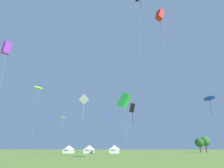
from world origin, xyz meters
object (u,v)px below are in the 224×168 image
kite_purple_box (7,48)px  kite_white_parafoil (63,118)px  kite_red_box (160,15)px  kite_blue_parafoil (209,98)px  festival_tent_right (69,149)px  tree_distant_left (205,141)px  festival_tent_left (89,149)px  tree_distant_right (199,143)px  festival_tent_center (114,149)px  kite_green_box (124,100)px  kite_blue_diamond (106,117)px  kite_white_diamond (84,101)px  kite_lime_parafoil (38,88)px  kite_black_box (132,108)px

kite_purple_box → kite_white_parafoil: size_ratio=1.63×
kite_red_box → kite_white_parafoil: 42.08m
kite_blue_parafoil → festival_tent_right: (-38.71, 22.32, -11.19)m
kite_blue_parafoil → tree_distant_left: 44.94m
festival_tent_left → tree_distant_right: 44.98m
festival_tent_center → kite_purple_box: bearing=-112.5°
kite_white_parafoil → festival_tent_left: kite_white_parafoil is taller
kite_green_box → kite_white_parafoil: bearing=128.9°
tree_distant_left → tree_distant_right: tree_distant_left is taller
festival_tent_left → kite_blue_parafoil: bearing=-35.1°
kite_green_box → tree_distant_left: (35.27, 50.17, -5.77)m
kite_purple_box → kite_blue_diamond: (14.00, 32.03, -6.48)m
festival_tent_right → kite_blue_parafoil: bearing=-30.0°
kite_white_diamond → festival_tent_left: bearing=93.3°
kite_blue_parafoil → kite_blue_diamond: 29.73m
festival_tent_right → festival_tent_center: bearing=0.0°
kite_white_diamond → kite_lime_parafoil: bearing=151.1°
kite_red_box → tree_distant_right: bearing=62.4°
kite_lime_parafoil → tree_distant_left: (64.34, 25.97, -16.79)m
kite_white_parafoil → festival_tent_center: 20.09m
kite_red_box → festival_tent_right: (-28.46, 26.02, -32.48)m
kite_red_box → kite_white_diamond: bearing=156.1°
tree_distant_right → kite_blue_parafoil: bearing=-106.5°
festival_tent_center → kite_white_diamond: bearing=-114.0°
festival_tent_left → tree_distant_left: size_ratio=0.63×
festival_tent_left → kite_blue_diamond: bearing=-47.6°
kite_blue_parafoil → kite_white_parafoil: kite_blue_parafoil is taller
kite_blue_diamond → tree_distant_right: size_ratio=2.16×
festival_tent_left → kite_white_parafoil: bearing=-140.0°
kite_lime_parafoil → kite_red_box: bearing=-26.3°
kite_blue_diamond → kite_white_parafoil: kite_blue_diamond is taller
kite_lime_parafoil → festival_tent_right: kite_lime_parafoil is taller
kite_blue_parafoil → kite_green_box: size_ratio=1.13×
kite_purple_box → festival_tent_left: 42.83m
kite_red_box → kite_white_parafoil: bearing=146.6°
kite_purple_box → kite_blue_diamond: bearing=66.4°
kite_blue_parafoil → kite_green_box: kite_blue_parafoil is taller
kite_purple_box → festival_tent_right: (0.70, 39.00, -15.98)m
kite_purple_box → kite_white_parafoil: (-0.27, 32.37, -6.49)m
kite_white_diamond → tree_distant_right: 53.00m
kite_black_box → kite_green_box: 18.68m
festival_tent_center → tree_distant_left: size_ratio=0.63×
kite_blue_diamond → tree_distant_right: 42.62m
festival_tent_right → festival_tent_center: (15.48, 0.00, 0.03)m
kite_red_box → tree_distant_right: (21.08, 40.31, -30.15)m
kite_purple_box → kite_red_box: kite_red_box is taller
kite_red_box → festival_tent_left: (-21.51, 26.02, -32.46)m
kite_green_box → festival_tent_right: 37.30m
kite_white_diamond → kite_green_box: bearing=-52.6°
festival_tent_left → tree_distant_left: (47.05, 19.13, 2.97)m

